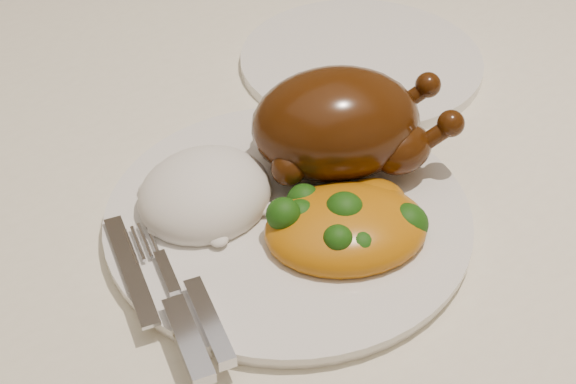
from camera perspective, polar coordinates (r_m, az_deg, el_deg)
dining_table at (r=0.76m, az=-5.12°, el=-2.22°), size 1.60×0.90×0.76m
tablecloth at (r=0.72m, az=-5.46°, el=2.07°), size 1.73×1.03×0.18m
dinner_plate at (r=0.61m, az=0.00°, el=-1.85°), size 0.34×0.34×0.01m
side_plate at (r=0.79m, az=5.20°, el=9.28°), size 0.30×0.30×0.01m
roast_chicken at (r=0.62m, az=3.81°, el=4.89°), size 0.18×0.15×0.08m
rice_mound at (r=0.61m, az=-5.92°, el=-0.19°), size 0.12×0.11×0.06m
mac_and_cheese at (r=0.58m, az=4.41°, el=-2.27°), size 0.15×0.13×0.05m
cutlery at (r=0.53m, az=-7.77°, el=-8.19°), size 0.05×0.17×0.01m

